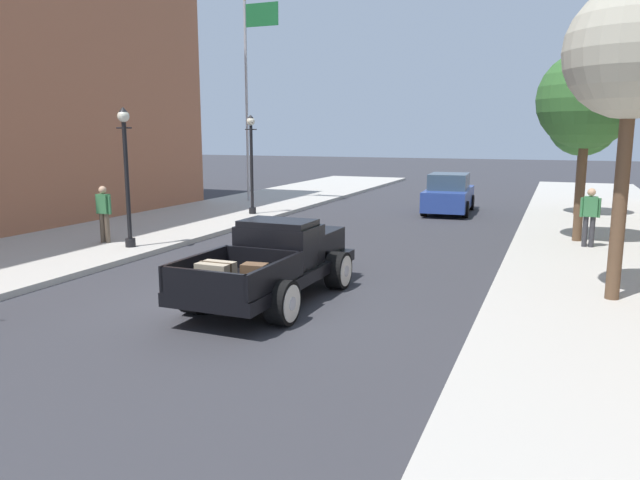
% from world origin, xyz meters
% --- Properties ---
extents(ground_plane, '(140.00, 140.00, 0.00)m').
position_xyz_m(ground_plane, '(0.00, 0.00, 0.00)').
color(ground_plane, '#333338').
extents(hotrod_truck_black, '(2.26, 4.97, 1.58)m').
position_xyz_m(hotrod_truck_black, '(0.47, 0.61, 0.75)').
color(hotrod_truck_black, black).
rests_on(hotrod_truck_black, ground).
extents(car_background_blue, '(2.04, 4.39, 1.65)m').
position_xyz_m(car_background_blue, '(1.43, 15.09, 0.77)').
color(car_background_blue, '#284293').
rests_on(car_background_blue, ground).
extents(pedestrian_sidewalk_left, '(0.53, 0.22, 1.65)m').
position_xyz_m(pedestrian_sidewalk_left, '(-6.52, 3.58, 1.09)').
color(pedestrian_sidewalk_left, brown).
rests_on(pedestrian_sidewalk_left, sidewalk_left).
extents(pedestrian_sidewalk_right, '(0.53, 0.22, 1.65)m').
position_xyz_m(pedestrian_sidewalk_right, '(6.54, 8.06, 1.09)').
color(pedestrian_sidewalk_right, '#333338').
rests_on(pedestrian_sidewalk_right, sidewalk_right).
extents(street_lamp_near, '(0.50, 0.32, 3.85)m').
position_xyz_m(street_lamp_near, '(-5.40, 3.31, 2.39)').
color(street_lamp_near, black).
rests_on(street_lamp_near, sidewalk_left).
extents(street_lamp_far, '(0.50, 0.32, 3.85)m').
position_xyz_m(street_lamp_far, '(-5.54, 10.83, 2.39)').
color(street_lamp_far, black).
rests_on(street_lamp_far, sidewalk_left).
extents(flagpole, '(1.74, 0.16, 9.16)m').
position_xyz_m(flagpole, '(-7.74, 14.99, 5.77)').
color(flagpole, '#B2B2B7').
rests_on(flagpole, sidewalk_left).
extents(street_tree_nearest, '(2.43, 2.43, 5.82)m').
position_xyz_m(street_tree_nearest, '(6.77, 2.38, 4.71)').
color(street_tree_nearest, brown).
rests_on(street_tree_nearest, sidewalk_right).
extents(street_tree_second, '(2.80, 2.80, 5.49)m').
position_xyz_m(street_tree_second, '(6.27, 9.02, 4.22)').
color(street_tree_second, brown).
rests_on(street_tree_second, sidewalk_right).
extents(street_tree_third, '(2.62, 2.62, 4.90)m').
position_xyz_m(street_tree_third, '(6.40, 15.32, 3.72)').
color(street_tree_third, brown).
rests_on(street_tree_third, sidewalk_right).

